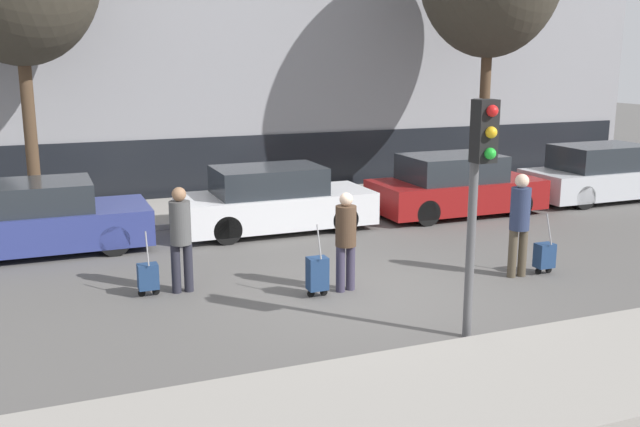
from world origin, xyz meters
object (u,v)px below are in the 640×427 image
(trolley_left, at_px, (148,277))
(trolley_right, at_px, (545,256))
(trolley_center, at_px, (317,274))
(parked_car_0, at_px, (40,219))
(pedestrian_center, at_px, (346,236))
(parked_bicycle, at_px, (297,185))
(traffic_light, at_px, (479,171))
(parked_car_3, at_px, (603,175))
(parked_car_1, at_px, (274,201))
(pedestrian_right, at_px, (520,219))
(pedestrian_left, at_px, (181,233))
(parked_car_2, at_px, (455,187))

(trolley_left, height_order, trolley_right, trolley_right)
(trolley_center, xyz_separation_m, trolley_right, (4.18, -0.35, -0.05))
(parked_car_0, distance_m, pedestrian_center, 6.38)
(parked_car_0, bearing_deg, parked_bicycle, 21.99)
(traffic_light, bearing_deg, trolley_left, 137.46)
(pedestrian_center, bearing_deg, parked_car_3, 13.53)
(parked_car_1, distance_m, pedestrian_right, 5.59)
(trolley_center, distance_m, pedestrian_right, 3.70)
(parked_car_0, relative_size, pedestrian_left, 2.33)
(parked_car_0, distance_m, pedestrian_right, 9.08)
(pedestrian_right, relative_size, traffic_light, 0.56)
(pedestrian_left, bearing_deg, pedestrian_right, -12.65)
(parked_car_2, height_order, pedestrian_center, pedestrian_center)
(pedestrian_center, xyz_separation_m, pedestrian_right, (3.09, -0.41, 0.11))
(traffic_light, bearing_deg, pedestrian_left, 133.04)
(parked_car_2, height_order, parked_bicycle, parked_car_2)
(parked_car_1, height_order, parked_car_3, parked_car_3)
(parked_car_2, relative_size, traffic_light, 1.27)
(pedestrian_right, bearing_deg, parked_car_2, -105.10)
(parked_car_2, distance_m, parked_car_3, 4.64)
(parked_car_3, bearing_deg, trolley_left, -164.61)
(parked_car_3, distance_m, parked_bicycle, 8.17)
(trolley_left, bearing_deg, traffic_light, -42.54)
(parked_car_3, relative_size, pedestrian_right, 2.40)
(pedestrian_right, bearing_deg, pedestrian_left, -8.72)
(parked_car_0, xyz_separation_m, trolley_left, (1.54, -3.48, -0.33))
(parked_car_2, bearing_deg, pedestrian_right, -109.86)
(parked_car_2, relative_size, pedestrian_left, 2.37)
(pedestrian_center, bearing_deg, parked_car_0, 124.78)
(pedestrian_left, relative_size, trolley_center, 1.46)
(parked_car_2, bearing_deg, parked_car_0, 179.43)
(parked_car_1, distance_m, parked_car_3, 9.23)
(pedestrian_right, height_order, parked_bicycle, pedestrian_right)
(pedestrian_left, bearing_deg, parked_car_2, 25.80)
(parked_car_2, bearing_deg, pedestrian_center, -137.99)
(parked_car_2, relative_size, pedestrian_center, 2.52)
(parked_bicycle, bearing_deg, traffic_light, -95.67)
(traffic_light, bearing_deg, pedestrian_right, 42.37)
(trolley_center, bearing_deg, parked_car_0, 131.83)
(parked_car_2, bearing_deg, parked_bicycle, 139.75)
(pedestrian_left, height_order, parked_bicycle, pedestrian_left)
(pedestrian_left, height_order, trolley_right, pedestrian_left)
(trolley_right, relative_size, traffic_light, 0.34)
(parked_car_1, xyz_separation_m, pedestrian_left, (-2.70, -3.44, 0.33))
(pedestrian_right, height_order, traffic_light, traffic_light)
(parked_car_0, height_order, traffic_light, traffic_light)
(trolley_center, distance_m, traffic_light, 3.38)
(trolley_left, height_order, pedestrian_right, pedestrian_right)
(parked_car_2, height_order, pedestrian_right, pedestrian_right)
(parked_car_2, distance_m, pedestrian_right, 5.05)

